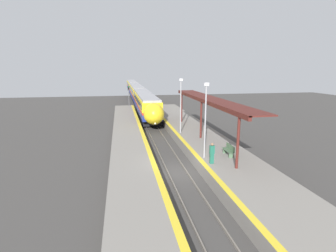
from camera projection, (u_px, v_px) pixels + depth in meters
name	position (u px, v px, depth m)	size (l,w,h in m)	color
ground_plane	(177.00, 173.00, 20.11)	(120.00, 120.00, 0.00)	#423F3D
rail_left	(168.00, 173.00, 19.97)	(0.08, 90.00, 0.15)	slate
rail_right	(186.00, 171.00, 20.22)	(0.08, 90.00, 0.15)	slate
train	(137.00, 92.00, 64.54)	(2.74, 69.03, 3.81)	black
platform_right	(227.00, 164.00, 20.73)	(4.88, 64.00, 0.95)	gray
platform_left	(133.00, 170.00, 19.42)	(3.42, 64.00, 0.95)	gray
platform_bench	(229.00, 150.00, 21.19)	(0.44, 1.61, 0.89)	#4C6B4C
person_waiting	(212.00, 153.00, 19.29)	(0.36, 0.22, 1.59)	#1E604C
railway_signal	(129.00, 95.00, 49.72)	(0.28, 0.28, 4.66)	#59595E
lamppost_near	(205.00, 116.00, 20.06)	(0.36, 0.20, 5.88)	#9E9EA3
lamppost_mid	(181.00, 103.00, 28.06)	(0.36, 0.20, 5.88)	#9E9EA3
station_canopy	(207.00, 101.00, 25.96)	(2.02, 19.91, 4.03)	#511E19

